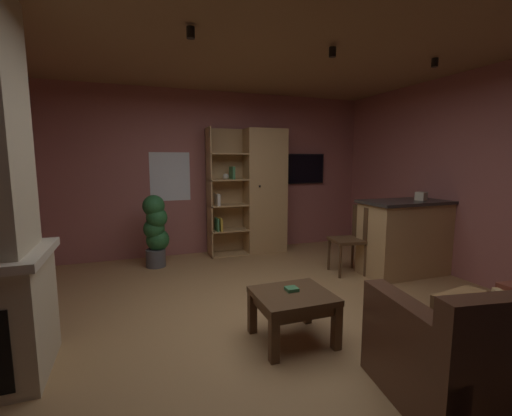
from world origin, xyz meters
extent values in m
cube|color=#A37A4C|center=(0.00, 0.00, -0.01)|extent=(5.62, 5.43, 0.02)
cube|color=#9E5B56|center=(0.00, 2.75, 1.32)|extent=(5.74, 0.06, 2.65)
cube|color=#9E5B56|center=(2.84, 0.00, 1.32)|extent=(0.06, 5.43, 2.65)
cube|color=#8E6B47|center=(0.00, 0.00, 2.66)|extent=(5.62, 5.43, 0.02)
cube|color=white|center=(-0.61, 2.71, 1.28)|extent=(0.62, 0.01, 0.77)
cube|color=tan|center=(0.91, 2.47, 1.03)|extent=(0.67, 0.38, 2.05)
cube|color=tan|center=(0.26, 2.65, 1.03)|extent=(0.62, 0.02, 2.05)
cube|color=tan|center=(-0.04, 2.47, 1.03)|extent=(0.02, 0.38, 2.05)
sphere|color=black|center=(0.74, 2.26, 1.13)|extent=(0.04, 0.04, 0.04)
cube|color=tan|center=(0.26, 2.47, 0.01)|extent=(0.62, 0.38, 0.02)
cube|color=tan|center=(0.26, 2.47, 0.41)|extent=(0.62, 0.38, 0.02)
cube|color=tan|center=(0.26, 2.47, 0.82)|extent=(0.62, 0.38, 0.02)
cube|color=tan|center=(0.26, 2.47, 1.23)|extent=(0.62, 0.38, 0.02)
cube|color=tan|center=(0.26, 2.47, 1.64)|extent=(0.62, 0.38, 0.02)
cube|color=gold|center=(0.12, 2.41, 0.52)|extent=(0.03, 0.23, 0.20)
cube|color=#387247|center=(0.33, 2.41, 1.34)|extent=(0.04, 0.23, 0.20)
cube|color=beige|center=(0.08, 2.41, 0.92)|extent=(0.04, 0.23, 0.18)
cube|color=#387247|center=(0.06, 2.41, 0.52)|extent=(0.03, 0.23, 0.20)
sphere|color=beige|center=(0.24, 2.47, 1.28)|extent=(0.10, 0.10, 0.10)
cube|color=tan|center=(2.36, 0.70, 0.48)|extent=(1.35, 0.58, 0.97)
cube|color=#2D2826|center=(2.36, 0.70, 0.99)|extent=(1.41, 0.64, 0.04)
cube|color=#BFB299|center=(2.45, 0.65, 1.06)|extent=(0.15, 0.15, 0.11)
cube|color=#4C2D1E|center=(1.05, -1.46, 0.21)|extent=(1.66, 1.10, 0.42)
cube|color=#4C2D1E|center=(0.37, -1.35, 0.34)|extent=(0.29, 0.88, 0.67)
cube|color=olive|center=(0.71, -1.41, 0.54)|extent=(0.39, 0.20, 0.34)
cube|color=#4C331E|center=(0.04, -0.39, 0.40)|extent=(0.63, 0.58, 0.05)
cube|color=#4C331E|center=(0.04, -0.39, 0.33)|extent=(0.57, 0.52, 0.08)
cube|color=#4C331E|center=(-0.23, -0.64, 0.19)|extent=(0.07, 0.07, 0.37)
cube|color=#4C331E|center=(0.32, -0.64, 0.19)|extent=(0.07, 0.07, 0.37)
cube|color=#4C331E|center=(-0.23, -0.15, 0.19)|extent=(0.07, 0.07, 0.37)
cube|color=#4C331E|center=(0.32, -0.15, 0.19)|extent=(0.07, 0.07, 0.37)
cube|color=#387247|center=(0.06, -0.34, 0.44)|extent=(0.10, 0.10, 0.03)
cube|color=#4C331E|center=(1.53, 0.98, 0.46)|extent=(0.48, 0.48, 0.04)
cube|color=#4C331E|center=(1.72, 0.95, 0.70)|extent=(0.10, 0.40, 0.44)
cylinder|color=#4C331E|center=(1.38, 1.18, 0.23)|extent=(0.04, 0.04, 0.46)
cylinder|color=#4C331E|center=(1.33, 0.83, 0.23)|extent=(0.04, 0.04, 0.46)
cylinder|color=#4C331E|center=(1.74, 1.13, 0.23)|extent=(0.04, 0.04, 0.46)
cylinder|color=#4C331E|center=(1.69, 0.78, 0.23)|extent=(0.04, 0.04, 0.46)
cylinder|color=#4C4C51|center=(-0.91, 2.17, 0.13)|extent=(0.28, 0.28, 0.26)
sphere|color=#235B2D|center=(-0.87, 2.21, 0.39)|extent=(0.33, 0.33, 0.33)
sphere|color=#235B2D|center=(-0.92, 2.19, 0.56)|extent=(0.31, 0.31, 0.31)
sphere|color=#235B2D|center=(-0.88, 2.15, 0.73)|extent=(0.30, 0.30, 0.30)
sphere|color=#235B2D|center=(-0.91, 2.16, 0.90)|extent=(0.31, 0.31, 0.31)
cube|color=black|center=(1.67, 2.69, 1.39)|extent=(0.95, 0.05, 0.53)
cube|color=black|center=(1.67, 2.66, 1.39)|extent=(0.91, 0.01, 0.49)
cylinder|color=black|center=(-1.98, 0.05, 2.58)|extent=(0.07, 0.07, 0.09)
cylinder|color=black|center=(-0.68, 0.09, 2.58)|extent=(0.07, 0.07, 0.09)
cylinder|color=black|center=(0.69, 0.14, 2.58)|extent=(0.07, 0.07, 0.09)
cylinder|color=black|center=(1.92, 0.07, 2.58)|extent=(0.07, 0.07, 0.09)
camera|label=1|loc=(-1.21, -2.91, 1.54)|focal=24.23mm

